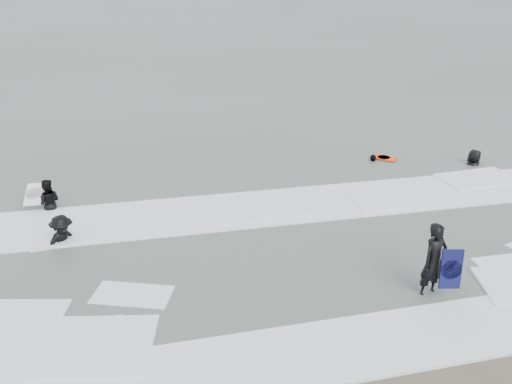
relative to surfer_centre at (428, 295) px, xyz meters
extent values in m
plane|color=brown|center=(-3.27, -0.76, 0.00)|extent=(320.00, 320.00, 0.00)
plane|color=#47544C|center=(-3.27, 79.24, 0.06)|extent=(320.00, 320.00, 0.00)
imported|color=black|center=(0.00, 0.00, 0.00)|extent=(0.79, 0.64, 1.89)
imported|color=black|center=(-9.49, 6.65, 0.00)|extent=(0.79, 0.63, 1.58)
imported|color=black|center=(-8.75, 4.28, 0.00)|extent=(1.25, 1.23, 1.72)
imported|color=black|center=(2.38, 8.50, 0.00)|extent=(0.83, 0.89, 1.47)
imported|color=black|center=(6.06, 7.35, 0.00)|extent=(1.01, 0.81, 1.79)
cube|color=white|center=(-3.27, -1.36, 0.03)|extent=(30.03, 2.32, 0.07)
cube|color=white|center=(-3.27, 5.24, 0.04)|extent=(30.00, 2.60, 0.09)
camera|label=1|loc=(-5.99, -8.68, 7.05)|focal=35.00mm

